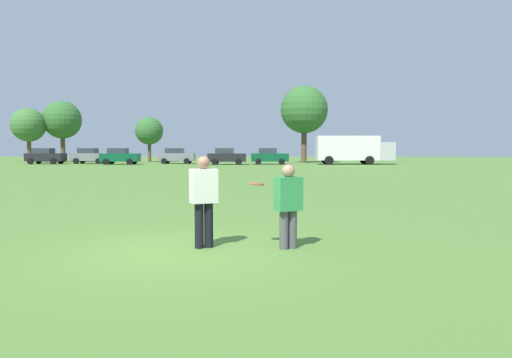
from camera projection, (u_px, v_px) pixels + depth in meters
ground_plane at (177, 251)px, 8.16m from camera, size 187.62×187.62×0.00m
player_thrower at (204, 197)px, 8.39m from camera, size 0.53×0.44×1.65m
player_defender at (288, 202)px, 8.32m from camera, size 0.53×0.44×1.51m
frisbee at (257, 184)px, 8.43m from camera, size 0.27×0.27×0.09m
traffic_cone at (281, 189)px, 17.89m from camera, size 0.32×0.32×0.48m
parked_car_near_left at (45, 156)px, 53.82m from camera, size 4.26×2.32×1.82m
parked_car_mid_left at (90, 156)px, 55.25m from camera, size 4.26×2.32×1.82m
parked_car_center at (120, 156)px, 52.53m from camera, size 4.26×2.32×1.82m
parked_car_mid_right at (176, 156)px, 55.05m from camera, size 4.26×2.32×1.82m
parked_car_near_right at (227, 156)px, 52.05m from camera, size 4.26×2.32×1.82m
parked_car_far_right at (269, 156)px, 52.83m from camera, size 4.26×2.32×1.82m
box_truck at (353, 149)px, 52.36m from camera, size 8.57×3.19×3.18m
tree_west_oak at (28, 125)px, 58.94m from camera, size 4.23×4.23×6.87m
tree_west_maple at (62, 120)px, 60.82m from camera, size 4.89×4.89×7.94m
tree_center_elm at (149, 131)px, 61.98m from camera, size 3.65×3.65×5.93m
tree_east_birch at (304, 110)px, 58.00m from camera, size 5.86×5.86×9.52m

